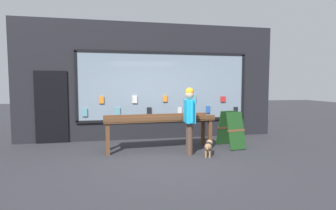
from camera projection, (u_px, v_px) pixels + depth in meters
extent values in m
plane|color=#2D2D33|center=(166.00, 159.00, 6.01)|extent=(40.00, 40.00, 0.00)
cube|color=black|center=(151.00, 82.00, 8.22)|extent=(8.07, 0.20, 3.60)
cube|color=gray|center=(165.00, 87.00, 8.18)|extent=(5.27, 0.03, 2.09)
cube|color=black|center=(165.00, 53.00, 8.10)|extent=(5.35, 0.06, 0.08)
cube|color=black|center=(165.00, 120.00, 8.26)|extent=(5.35, 0.06, 0.08)
cube|color=black|center=(76.00, 87.00, 7.66)|extent=(0.08, 0.06, 2.09)
cube|color=black|center=(242.00, 86.00, 8.71)|extent=(0.08, 0.06, 2.09)
cube|color=#5999A5|center=(85.00, 112.00, 7.72)|extent=(0.14, 0.03, 0.23)
cube|color=orange|center=(101.00, 100.00, 7.79)|extent=(0.14, 0.03, 0.21)
cube|color=#5999A5|center=(118.00, 112.00, 7.91)|extent=(0.16, 0.03, 0.25)
cube|color=silver|center=(135.00, 99.00, 7.99)|extent=(0.15, 0.03, 0.24)
cube|color=black|center=(149.00, 111.00, 8.10)|extent=(0.14, 0.03, 0.24)
cube|color=orange|center=(165.00, 99.00, 8.17)|extent=(0.14, 0.03, 0.20)
cube|color=silver|center=(180.00, 111.00, 8.30)|extent=(0.12, 0.03, 0.21)
cube|color=#5999A5|center=(194.00, 99.00, 8.36)|extent=(0.14, 0.03, 0.24)
cube|color=#2659B2|center=(208.00, 109.00, 8.48)|extent=(0.13, 0.03, 0.23)
cube|color=red|center=(223.00, 99.00, 8.56)|extent=(0.17, 0.03, 0.18)
cube|color=black|center=(236.00, 110.00, 8.68)|extent=(0.14, 0.03, 0.20)
cube|color=black|center=(51.00, 107.00, 7.56)|extent=(0.90, 0.04, 2.10)
cube|color=brown|center=(108.00, 139.00, 6.31)|extent=(0.09, 0.09, 0.77)
cube|color=brown|center=(210.00, 134.00, 6.97)|extent=(0.09, 0.09, 0.77)
cube|color=brown|center=(107.00, 136.00, 6.79)|extent=(0.09, 0.09, 0.77)
cube|color=brown|center=(203.00, 131.00, 7.44)|extent=(0.09, 0.09, 0.77)
cube|color=brown|center=(159.00, 120.00, 6.85)|extent=(2.88, 0.79, 0.04)
cube|color=brown|center=(162.00, 119.00, 6.56)|extent=(2.85, 0.20, 0.12)
cube|color=brown|center=(157.00, 116.00, 7.13)|extent=(2.85, 0.20, 0.12)
cube|color=orange|center=(111.00, 121.00, 6.38)|extent=(0.13, 0.19, 0.03)
cube|color=#2659B2|center=(124.00, 120.00, 6.48)|extent=(0.19, 0.25, 0.02)
cube|color=#2659B2|center=(136.00, 120.00, 6.62)|extent=(0.16, 0.22, 0.03)
cube|color=black|center=(148.00, 119.00, 6.69)|extent=(0.16, 0.24, 0.03)
cube|color=black|center=(161.00, 120.00, 6.66)|extent=(0.18, 0.23, 0.02)
cube|color=black|center=(171.00, 118.00, 6.95)|extent=(0.17, 0.22, 0.02)
cube|color=#994CA5|center=(183.00, 118.00, 6.92)|extent=(0.17, 0.24, 0.02)
cube|color=#2659B2|center=(191.00, 117.00, 7.20)|extent=(0.18, 0.21, 0.03)
cube|color=red|center=(203.00, 116.00, 7.30)|extent=(0.17, 0.21, 0.03)
cylinder|color=#4C382D|center=(190.00, 139.00, 6.33)|extent=(0.14, 0.14, 0.78)
cylinder|color=#4C382D|center=(189.00, 138.00, 6.48)|extent=(0.14, 0.14, 0.78)
cube|color=#19A5E0|center=(189.00, 111.00, 6.35)|extent=(0.26, 0.46, 0.55)
cylinder|color=#19A5E0|center=(192.00, 112.00, 6.07)|extent=(0.09, 0.09, 0.53)
cylinder|color=#19A5E0|center=(187.00, 109.00, 6.63)|extent=(0.09, 0.09, 0.53)
sphere|color=tan|center=(190.00, 94.00, 6.32)|extent=(0.21, 0.21, 0.21)
sphere|color=orange|center=(190.00, 92.00, 6.32)|extent=(0.20, 0.20, 0.20)
ellipsoid|color=#99724C|center=(208.00, 146.00, 6.20)|extent=(0.32, 0.40, 0.18)
ellipsoid|color=black|center=(208.00, 146.00, 6.19)|extent=(0.27, 0.28, 0.19)
sphere|color=#99724C|center=(210.00, 143.00, 6.40)|extent=(0.16, 0.16, 0.16)
cylinder|color=#99724C|center=(207.00, 147.00, 5.99)|extent=(0.07, 0.10, 0.12)
cylinder|color=#99724C|center=(211.00, 152.00, 6.30)|extent=(0.04, 0.04, 0.15)
cylinder|color=#99724C|center=(207.00, 152.00, 6.32)|extent=(0.04, 0.04, 0.15)
cylinder|color=#99724C|center=(210.00, 155.00, 6.09)|extent=(0.04, 0.04, 0.15)
cylinder|color=#99724C|center=(206.00, 154.00, 6.12)|extent=(0.04, 0.04, 0.15)
cube|color=#193F19|center=(236.00, 131.00, 6.88)|extent=(0.50, 0.33, 0.97)
cube|color=brown|center=(236.00, 131.00, 6.88)|extent=(0.51, 0.12, 0.07)
cube|color=#193F19|center=(226.00, 128.00, 7.36)|extent=(0.50, 0.33, 0.97)
cube|color=brown|center=(226.00, 128.00, 7.36)|extent=(0.51, 0.12, 0.07)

